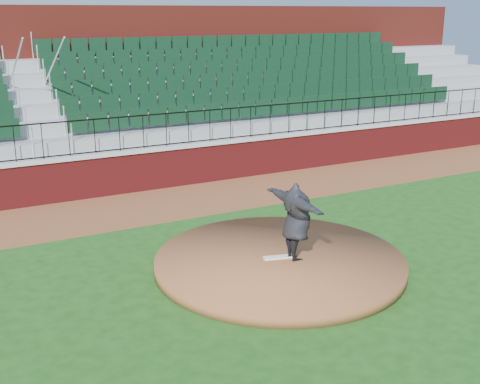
% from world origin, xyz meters
% --- Properties ---
extents(ground, '(90.00, 90.00, 0.00)m').
position_xyz_m(ground, '(0.00, 0.00, 0.00)').
color(ground, '#184614').
rests_on(ground, ground).
extents(warning_track, '(34.00, 3.20, 0.01)m').
position_xyz_m(warning_track, '(0.00, 5.40, 0.01)').
color(warning_track, brown).
rests_on(warning_track, ground).
extents(field_wall, '(34.00, 0.35, 1.20)m').
position_xyz_m(field_wall, '(0.00, 7.00, 0.60)').
color(field_wall, maroon).
rests_on(field_wall, ground).
extents(wall_cap, '(34.00, 0.45, 0.10)m').
position_xyz_m(wall_cap, '(0.00, 7.00, 1.25)').
color(wall_cap, '#B7B7B7').
rests_on(wall_cap, field_wall).
extents(wall_railing, '(34.00, 0.05, 1.00)m').
position_xyz_m(wall_railing, '(0.00, 7.00, 1.80)').
color(wall_railing, black).
rests_on(wall_railing, wall_cap).
extents(seating_stands, '(34.00, 5.10, 4.60)m').
position_xyz_m(seating_stands, '(0.00, 9.72, 2.30)').
color(seating_stands, gray).
rests_on(seating_stands, ground).
extents(concourse_wall, '(34.00, 0.50, 5.50)m').
position_xyz_m(concourse_wall, '(0.00, 12.52, 2.75)').
color(concourse_wall, maroon).
rests_on(concourse_wall, ground).
extents(pitchers_mound, '(5.33, 5.33, 0.25)m').
position_xyz_m(pitchers_mound, '(0.12, -0.08, 0.12)').
color(pitchers_mound, brown).
rests_on(pitchers_mound, ground).
extents(pitching_rubber, '(0.65, 0.32, 0.04)m').
position_xyz_m(pitching_rubber, '(0.05, -0.12, 0.27)').
color(pitching_rubber, white).
rests_on(pitching_rubber, pitchers_mound).
extents(pitcher, '(0.59, 2.07, 1.67)m').
position_xyz_m(pitcher, '(0.35, -0.33, 1.09)').
color(pitcher, black).
rests_on(pitcher, pitchers_mound).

